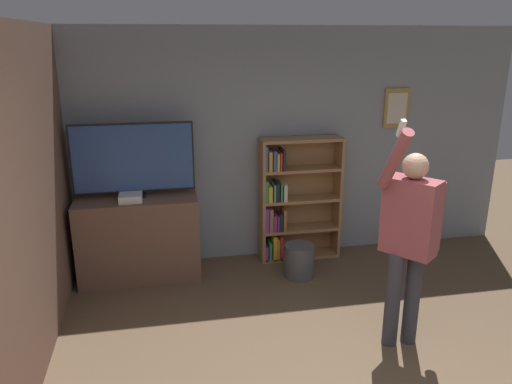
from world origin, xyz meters
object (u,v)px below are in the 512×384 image
object	(u,v)px
television	(133,159)
waste_bin	(299,261)
game_console	(131,198)
person	(409,233)
bookshelf	(292,201)

from	to	relation	value
television	waste_bin	xyz separation A→B (m)	(1.74, -0.38, -1.15)
game_console	person	distance (m)	2.83
waste_bin	person	bearing A→B (deg)	-69.86
bookshelf	waste_bin	world-z (taller)	bookshelf
game_console	bookshelf	world-z (taller)	bookshelf
person	waste_bin	xyz separation A→B (m)	(-0.51, 1.40, -0.85)
television	person	world-z (taller)	person
television	waste_bin	world-z (taller)	television
game_console	waste_bin	size ratio (longest dim) A/B	0.64
game_console	television	bearing A→B (deg)	70.27
television	bookshelf	distance (m)	1.89
waste_bin	bookshelf	bearing A→B (deg)	85.10
bookshelf	person	size ratio (longest dim) A/B	0.73
bookshelf	person	xyz separation A→B (m)	(0.47, -1.93, 0.32)
person	game_console	bearing A→B (deg)	-164.01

